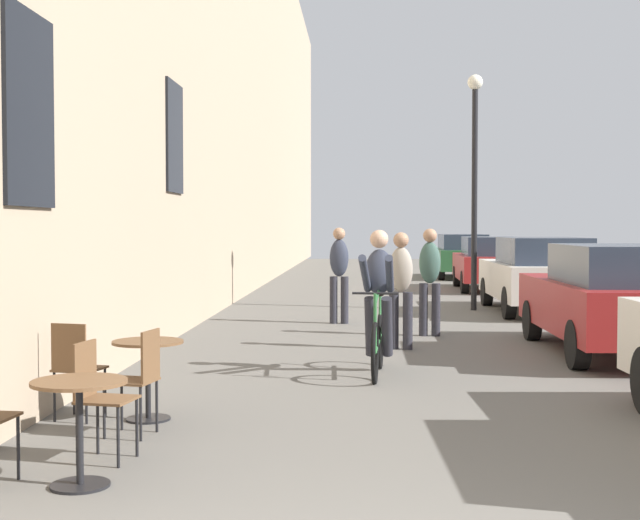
# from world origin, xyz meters

# --- Properties ---
(building_facade_left) EXTENTS (0.54, 68.00, 12.35)m
(building_facade_left) POSITION_xyz_m (-3.45, 14.00, 6.17)
(building_facade_left) COLOR tan
(building_facade_left) RESTS_ON ground_plane
(cafe_table_near) EXTENTS (0.64, 0.64, 0.72)m
(cafe_table_near) POSITION_xyz_m (-2.20, 2.32, 0.52)
(cafe_table_near) COLOR black
(cafe_table_near) RESTS_ON ground_plane
(cafe_chair_near_toward_wall) EXTENTS (0.44, 0.44, 0.89)m
(cafe_chair_near_toward_wall) POSITION_xyz_m (-2.28, 2.98, 0.52)
(cafe_chair_near_toward_wall) COLOR black
(cafe_chair_near_toward_wall) RESTS_ON ground_plane
(cafe_table_mid) EXTENTS (0.64, 0.64, 0.72)m
(cafe_table_mid) POSITION_xyz_m (-2.23, 4.36, 0.52)
(cafe_table_mid) COLOR black
(cafe_table_mid) RESTS_ON ground_plane
(cafe_chair_mid_toward_street) EXTENTS (0.44, 0.44, 0.89)m
(cafe_chair_mid_toward_street) POSITION_xyz_m (-2.16, 3.75, 0.52)
(cafe_chair_mid_toward_street) COLOR black
(cafe_chair_mid_toward_street) RESTS_ON ground_plane
(cafe_chair_mid_toward_wall) EXTENTS (0.46, 0.46, 0.89)m
(cafe_chair_mid_toward_wall) POSITION_xyz_m (-2.88, 4.28, 0.52)
(cafe_chair_mid_toward_wall) COLOR black
(cafe_chair_mid_toward_wall) RESTS_ON ground_plane
(cyclist_on_bicycle) EXTENTS (0.52, 1.76, 1.74)m
(cyclist_on_bicycle) POSITION_xyz_m (-0.10, 6.98, 0.81)
(cyclist_on_bicycle) COLOR black
(cyclist_on_bicycle) RESTS_ON ground_plane
(pedestrian_near) EXTENTS (0.38, 0.30, 1.67)m
(pedestrian_near) POSITION_xyz_m (0.26, 9.04, 0.94)
(pedestrian_near) COLOR #26262D
(pedestrian_near) RESTS_ON ground_plane
(pedestrian_mid) EXTENTS (0.35, 0.26, 1.72)m
(pedestrian_mid) POSITION_xyz_m (0.79, 10.59, 0.97)
(pedestrian_mid) COLOR #26262D
(pedestrian_mid) RESTS_ON ground_plane
(pedestrian_far) EXTENTS (0.35, 0.25, 1.73)m
(pedestrian_far) POSITION_xyz_m (-0.70, 12.32, 0.98)
(pedestrian_far) COLOR #26262D
(pedestrian_far) RESTS_ON ground_plane
(street_lamp) EXTENTS (0.32, 0.32, 4.90)m
(street_lamp) POSITION_xyz_m (2.06, 14.97, 3.11)
(street_lamp) COLOR black
(street_lamp) RESTS_ON ground_plane
(parked_car_second) EXTENTS (1.81, 4.24, 1.51)m
(parked_car_second) POSITION_xyz_m (3.14, 8.64, 0.78)
(parked_car_second) COLOR maroon
(parked_car_second) RESTS_ON ground_plane
(parked_car_third) EXTENTS (1.83, 4.31, 1.53)m
(parked_car_third) POSITION_xyz_m (3.30, 14.48, 0.79)
(parked_car_third) COLOR beige
(parked_car_third) RESTS_ON ground_plane
(parked_car_fourth) EXTENTS (1.87, 4.19, 1.47)m
(parked_car_fourth) POSITION_xyz_m (3.24, 20.76, 0.76)
(parked_car_fourth) COLOR maroon
(parked_car_fourth) RESTS_ON ground_plane
(parked_car_fifth) EXTENTS (1.78, 4.20, 1.49)m
(parked_car_fifth) POSITION_xyz_m (3.13, 26.54, 0.77)
(parked_car_fifth) COLOR #23512D
(parked_car_fifth) RESTS_ON ground_plane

